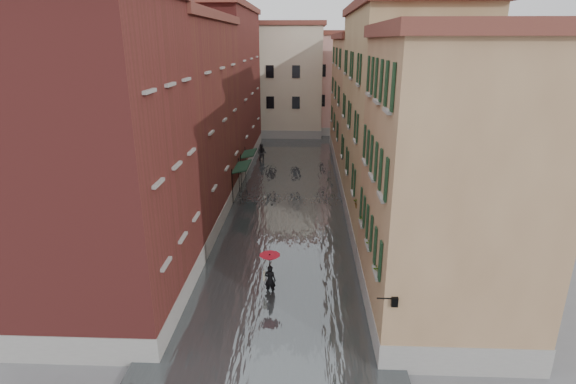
# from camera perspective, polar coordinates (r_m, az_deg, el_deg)

# --- Properties ---
(ground) EXTENTS (120.00, 120.00, 0.00)m
(ground) POSITION_cam_1_polar(r_m,az_deg,el_deg) (22.49, -1.26, -11.71)
(ground) COLOR #5F5F62
(ground) RESTS_ON ground
(floodwater) EXTENTS (10.00, 60.00, 0.20)m
(floodwater) POSITION_cam_1_polar(r_m,az_deg,el_deg) (34.28, 0.10, -0.51)
(floodwater) COLOR #4C5255
(floodwater) RESTS_ON ground
(building_left_near) EXTENTS (6.00, 8.00, 13.00)m
(building_left_near) POSITION_cam_1_polar(r_m,az_deg,el_deg) (19.84, -22.43, 3.02)
(building_left_near) COLOR maroon
(building_left_near) RESTS_ON ground
(building_left_mid) EXTENTS (6.00, 14.00, 12.50)m
(building_left_mid) POSITION_cam_1_polar(r_m,az_deg,el_deg) (29.98, -13.85, 8.31)
(building_left_mid) COLOR #5A2A1C
(building_left_mid) RESTS_ON ground
(building_left_far) EXTENTS (6.00, 16.00, 14.00)m
(building_left_far) POSITION_cam_1_polar(r_m,az_deg,el_deg) (44.35, -8.60, 12.83)
(building_left_far) COLOR maroon
(building_left_far) RESTS_ON ground
(building_right_near) EXTENTS (6.00, 8.00, 11.50)m
(building_right_near) POSITION_cam_1_polar(r_m,az_deg,el_deg) (19.11, 19.65, 0.44)
(building_right_near) COLOR #8C6A48
(building_right_near) RESTS_ON ground
(building_right_mid) EXTENTS (6.00, 14.00, 13.00)m
(building_right_mid) POSITION_cam_1_polar(r_m,az_deg,el_deg) (29.33, 13.74, 8.59)
(building_right_mid) COLOR tan
(building_right_mid) RESTS_ON ground
(building_right_far) EXTENTS (6.00, 16.00, 11.50)m
(building_right_far) POSITION_cam_1_polar(r_m,az_deg,el_deg) (44.08, 10.01, 11.09)
(building_right_far) COLOR #8C6A48
(building_right_far) RESTS_ON ground
(building_end_cream) EXTENTS (12.00, 9.00, 13.00)m
(building_end_cream) POSITION_cam_1_polar(r_m,az_deg,el_deg) (57.72, -1.93, 13.84)
(building_end_cream) COLOR beige
(building_end_cream) RESTS_ON ground
(building_end_pink) EXTENTS (10.00, 9.00, 12.00)m
(building_end_pink) POSITION_cam_1_polar(r_m,az_deg,el_deg) (59.78, 7.10, 13.40)
(building_end_pink) COLOR tan
(building_end_pink) RESTS_ON ground
(awning_near) EXTENTS (1.09, 3.21, 2.80)m
(awning_near) POSITION_cam_1_polar(r_m,az_deg,el_deg) (33.40, -5.92, 3.13)
(awning_near) COLOR black
(awning_near) RESTS_ON ground
(awning_far) EXTENTS (1.09, 2.79, 2.80)m
(awning_far) POSITION_cam_1_polar(r_m,az_deg,el_deg) (37.26, -5.06, 4.78)
(awning_far) COLOR black
(awning_far) RESTS_ON ground
(wall_lantern) EXTENTS (0.71, 0.22, 0.35)m
(wall_lantern) POSITION_cam_1_polar(r_m,az_deg,el_deg) (16.05, 13.30, -13.32)
(wall_lantern) COLOR black
(wall_lantern) RESTS_ON ground
(window_planters) EXTENTS (0.59, 8.33, 0.84)m
(window_planters) POSITION_cam_1_polar(r_m,az_deg,el_deg) (20.48, 10.17, -4.21)
(window_planters) COLOR brown
(window_planters) RESTS_ON ground
(pedestrian_main) EXTENTS (0.98, 0.98, 2.06)m
(pedestrian_main) POSITION_cam_1_polar(r_m,az_deg,el_deg) (21.12, -2.31, -9.84)
(pedestrian_main) COLOR black
(pedestrian_main) RESTS_ON ground
(pedestrian_far) EXTENTS (0.99, 0.84, 1.80)m
(pedestrian_far) POSITION_cam_1_polar(r_m,az_deg,el_deg) (44.21, -3.34, 4.95)
(pedestrian_far) COLOR black
(pedestrian_far) RESTS_ON ground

